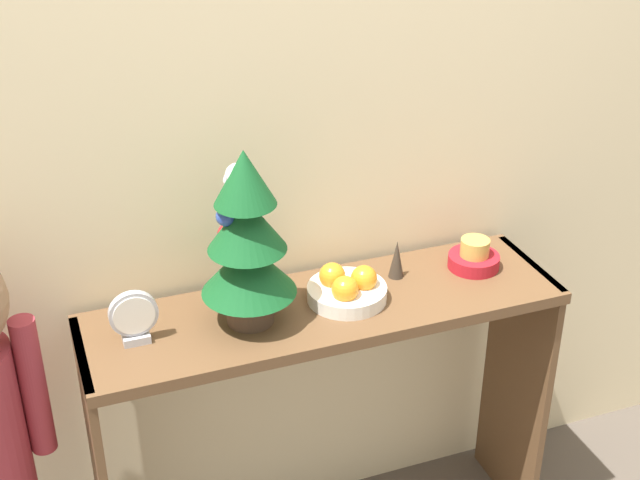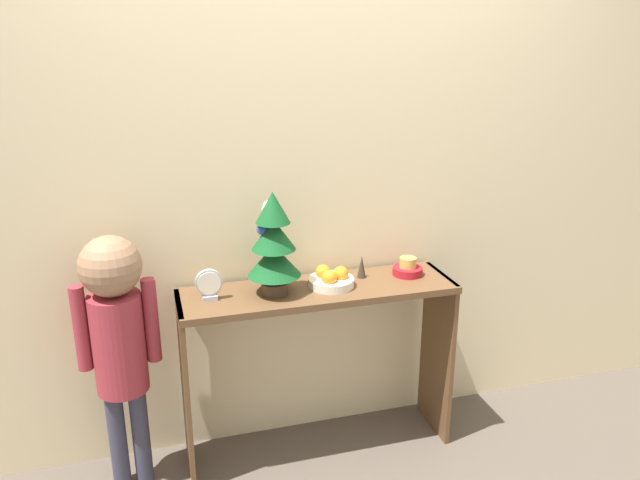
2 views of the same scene
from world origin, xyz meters
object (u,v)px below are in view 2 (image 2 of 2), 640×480
mini_tree (273,243)px  singing_bowl (408,268)px  desk_clock (209,285)px  child_figure (117,328)px  fruit_bowl (331,279)px  figurine (362,267)px

mini_tree → singing_bowl: size_ratio=3.26×
desk_clock → child_figure: bearing=-177.8°
desk_clock → mini_tree: bearing=-1.5°
desk_clock → child_figure: size_ratio=0.12×
fruit_bowl → figurine: 0.17m
fruit_bowl → desk_clock: desk_clock is taller
mini_tree → desk_clock: mini_tree is taller
child_figure → singing_bowl: bearing=2.1°
fruit_bowl → singing_bowl: size_ratio=1.47×
desk_clock → child_figure: (-0.37, -0.01, -0.13)m
singing_bowl → child_figure: 1.26m
singing_bowl → child_figure: size_ratio=0.12×
mini_tree → fruit_bowl: 0.31m
desk_clock → figurine: (0.67, 0.06, -0.01)m
mini_tree → child_figure: bearing=-179.4°
fruit_bowl → desk_clock: size_ratio=1.49×
figurine → singing_bowl: bearing=-7.4°
mini_tree → figurine: bearing=9.3°
singing_bowl → child_figure: child_figure is taller
fruit_bowl → figurine: (0.16, 0.06, 0.02)m
mini_tree → desk_clock: bearing=178.5°
singing_bowl → desk_clock: desk_clock is taller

